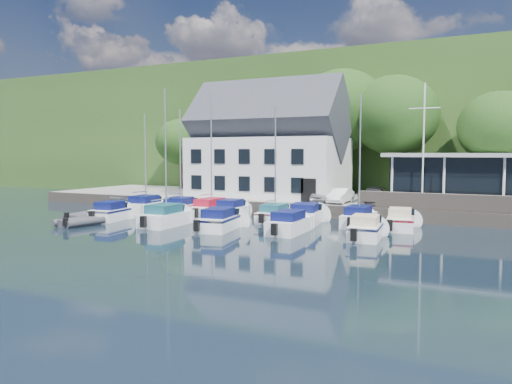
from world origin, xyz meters
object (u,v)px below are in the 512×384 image
boat_r2_1 (166,158)px  boat_r2_2 (220,219)px  car_silver (318,195)px  boat_r1_5 (306,213)px  boat_r1_1 (180,159)px  boat_r1_4 (275,167)px  boat_r1_0 (145,159)px  boat_r1_3 (232,208)px  boat_r2_3 (290,222)px  car_blue (409,197)px  boat_r2_4 (366,227)px  car_dgrey (374,196)px  club_pavilion (475,179)px  car_white (340,196)px  harbor_building (269,150)px  boat_r1_7 (401,219)px  boat_r1_2 (211,161)px  dinghy_0 (82,215)px  dinghy_1 (79,221)px  boat_r1_6 (360,163)px  flagpole (423,146)px  boat_r2_0 (112,211)px

boat_r2_1 → boat_r2_2: (4.31, 0.10, -3.99)m
car_silver → boat_r1_5: 6.05m
boat_r1_1 → boat_r1_4: 8.48m
boat_r1_0 → boat_r1_4: 12.04m
boat_r1_3 → boat_r1_4: 5.30m
boat_r2_1 → boat_r2_3: (8.98, 0.91, -4.00)m
car_blue → boat_r2_3: 12.28m
boat_r1_0 → boat_r2_4: size_ratio=1.78×
car_dgrey → boat_r2_1: bearing=-143.7°
club_pavilion → boat_r1_0: (-25.23, -8.70, 1.58)m
car_white → boat_r2_2: size_ratio=0.60×
boat_r2_4 → boat_r1_4: bearing=144.9°
car_silver → boat_r2_4: (6.59, -10.35, -0.85)m
harbor_building → boat_r1_7: size_ratio=2.66×
car_white → boat_r2_3: 10.40m
car_dgrey → boat_r1_2: 13.31m
dinghy_0 → dinghy_1: dinghy_1 is taller
dinghy_1 → boat_r1_2: bearing=67.2°
boat_r1_5 → boat_r2_1: size_ratio=0.58×
boat_r1_1 → dinghy_0: bearing=-141.9°
boat_r2_2 → car_blue: bearing=39.2°
dinghy_1 → harbor_building: bearing=78.8°
club_pavilion → boat_r1_1: boat_r1_1 is taller
club_pavilion → car_silver: club_pavilion is taller
car_dgrey → dinghy_1: size_ratio=1.41×
car_white → boat_r1_6: boat_r1_6 is taller
car_silver → boat_r1_6: bearing=-66.1°
boat_r1_4 → dinghy_0: 15.33m
car_silver → boat_r1_5: (1.12, -5.89, -0.83)m
club_pavilion → boat_r2_3: size_ratio=2.16×
club_pavilion → boat_r2_2: 20.52m
car_blue → boat_r2_4: bearing=-104.9°
car_white → dinghy_0: (-17.02, -11.51, -1.26)m
harbor_building → boat_r1_6: harbor_building is taller
dinghy_1 → flagpole: bearing=41.9°
flagpole → boat_r1_2: 16.32m
car_blue → boat_r1_7: size_ratio=0.68×
car_silver → boat_r1_3: size_ratio=0.60×
car_white → boat_r2_1: 14.91m
boat_r1_7 → boat_r2_4: 4.82m
club_pavilion → boat_r1_3: (-17.24, -8.06, -2.32)m
boat_r1_5 → boat_r2_0: size_ratio=1.13×
dinghy_0 → boat_r1_4: bearing=16.9°
boat_r1_1 → boat_r2_4: size_ratio=1.77×
boat_r1_4 → dinghy_1: (-11.55, -7.97, -3.73)m
boat_r1_2 → boat_r2_1: boat_r2_1 is taller
boat_r1_1 → boat_r2_3: 12.82m
boat_r2_1 → boat_r2_2: bearing=-0.8°
harbor_building → club_pavilion: 18.15m
car_white → boat_r2_0: bearing=-141.9°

